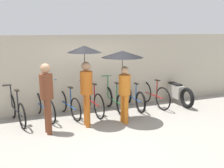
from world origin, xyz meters
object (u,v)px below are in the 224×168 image
Objects in this scene: parked_bicycle_6 at (153,95)px; parked_bicycle_1 at (43,106)px; pedestrian_center at (85,66)px; parked_bicycle_2 at (68,104)px; parked_bicycle_4 at (114,100)px; parked_bicycle_5 at (133,97)px; parked_bicycle_0 at (17,110)px; pedestrian_leading at (47,93)px; parked_bicycle_3 at (92,101)px; pedestrian_trailing at (123,65)px; motorcycle at (175,92)px.

parked_bicycle_1 is at bearing 83.90° from parked_bicycle_6.
parked_bicycle_2 is at bearing 110.34° from pedestrian_center.
parked_bicycle_4 is 1.89m from pedestrian_center.
parked_bicycle_1 is at bearing 92.38° from parked_bicycle_5.
pedestrian_leading is (0.72, -1.03, 0.66)m from parked_bicycle_0.
pedestrian_center is (-1.86, -0.94, 1.27)m from parked_bicycle_5.
parked_bicycle_0 is at bearing 84.33° from parked_bicycle_1.
parked_bicycle_4 is at bearing 87.06° from parked_bicycle_6.
pedestrian_center reaches higher than parked_bicycle_6.
parked_bicycle_0 is 3.61m from parked_bicycle_5.
parked_bicycle_4 is 0.98× the size of pedestrian_leading.
parked_bicycle_0 is 0.73m from parked_bicycle_1.
parked_bicycle_6 is (0.72, -0.05, 0.04)m from parked_bicycle_5.
parked_bicycle_3 is 0.90× the size of pedestrian_trailing.
parked_bicycle_1 is at bearing 81.00° from parked_bicycle_3.
parked_bicycle_0 is 4.33m from parked_bicycle_6.
parked_bicycle_2 is 0.94× the size of parked_bicycle_3.
parked_bicycle_4 is 1.45m from parked_bicycle_6.
pedestrian_center reaches higher than parked_bicycle_3.
parked_bicycle_5 is at bearing 92.74° from motorcycle.
motorcycle is at bearing 7.59° from pedestrian_leading.
motorcycle is at bearing -103.83° from parked_bicycle_1.
pedestrian_trailing reaches higher than parked_bicycle_0.
pedestrian_center is (-0.42, -0.85, 1.23)m from parked_bicycle_3.
pedestrian_trailing reaches higher than parked_bicycle_1.
parked_bicycle_2 is 1.45m from parked_bicycle_4.
parked_bicycle_0 is 3.18m from pedestrian_trailing.
pedestrian_center is at bearing 4.20° from pedestrian_leading.
parked_bicycle_3 is 1.90m from pedestrian_leading.
parked_bicycle_6 is at bearing 26.52° from pedestrian_trailing.
parked_bicycle_3 is at bearing 115.38° from pedestrian_trailing.
pedestrian_center is (-2.59, -0.88, 1.23)m from parked_bicycle_6.
parked_bicycle_1 is 0.97× the size of parked_bicycle_3.
parked_bicycle_2 is 0.97× the size of parked_bicycle_4.
parked_bicycle_0 reaches higher than parked_bicycle_5.
pedestrian_center is at bearing -128.51° from parked_bicycle_0.
pedestrian_center is 3.84m from motorcycle.
pedestrian_leading is at bearing 112.02° from parked_bicycle_4.
parked_bicycle_4 is (2.89, -0.00, -0.01)m from parked_bicycle_0.
motorcycle is (5.25, 0.14, 0.02)m from parked_bicycle_0.
parked_bicycle_4 is 2.37m from motorcycle.
parked_bicycle_0 is 0.81× the size of motorcycle.
parked_bicycle_4 is at bearing 101.09° from parked_bicycle_5.
pedestrian_leading is (-2.17, -1.03, 0.67)m from parked_bicycle_4.
parked_bicycle_3 is 0.72m from parked_bicycle_4.
parked_bicycle_0 is at bearing 93.10° from motorcycle.
parked_bicycle_3 is at bearing 65.00° from pedestrian_center.
parked_bicycle_2 is at bearing -108.64° from parked_bicycle_1.
parked_bicycle_1 reaches higher than motorcycle.
parked_bicycle_2 is 2.17m from parked_bicycle_5.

